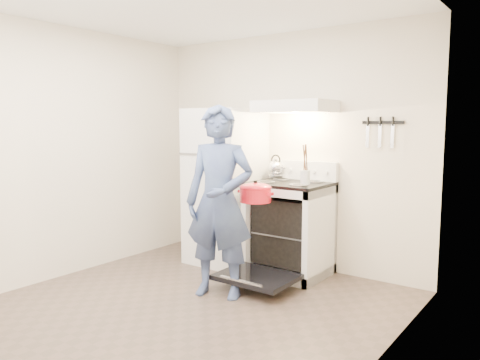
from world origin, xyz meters
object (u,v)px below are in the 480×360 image
at_px(refrigerator, 225,186).
at_px(stove_body, 290,230).
at_px(dutch_oven, 255,195).
at_px(person, 219,202).
at_px(tea_kettle, 276,167).

relative_size(refrigerator, stove_body, 1.85).
relative_size(stove_body, dutch_oven, 2.58).
bearing_deg(person, tea_kettle, 77.44).
xyz_separation_m(refrigerator, dutch_oven, (0.81, -0.60, 0.05)).
height_order(refrigerator, stove_body, refrigerator).
bearing_deg(person, dutch_oven, 36.61).
distance_m(refrigerator, dutch_oven, 1.01).
distance_m(refrigerator, stove_body, 0.90).
xyz_separation_m(stove_body, person, (-0.20, -0.90, 0.39)).
bearing_deg(stove_body, person, -102.49).
height_order(refrigerator, tea_kettle, refrigerator).
relative_size(stove_body, tea_kettle, 3.57).
bearing_deg(refrigerator, tea_kettle, 23.88).
distance_m(stove_body, tea_kettle, 0.72).
distance_m(refrigerator, person, 1.06).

